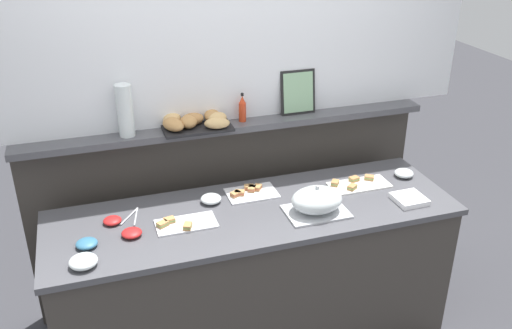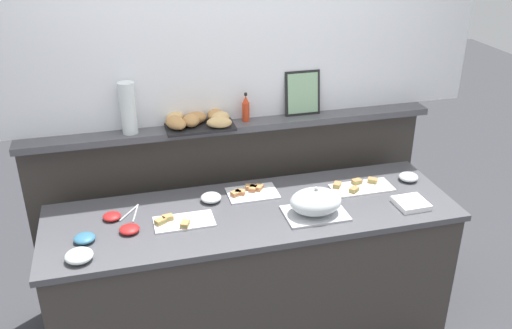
{
  "view_description": "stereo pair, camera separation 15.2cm",
  "coord_description": "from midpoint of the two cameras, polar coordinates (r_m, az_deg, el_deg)",
  "views": [
    {
      "loc": [
        -0.81,
        -2.54,
        2.47
      ],
      "look_at": [
        0.04,
        0.1,
        1.13
      ],
      "focal_mm": 39.12,
      "sensor_mm": 36.0,
      "label": 1
    },
    {
      "loc": [
        -0.66,
        -2.58,
        2.47
      ],
      "look_at": [
        0.04,
        0.1,
        1.13
      ],
      "focal_mm": 39.12,
      "sensor_mm": 36.0,
      "label": 2
    }
  ],
  "objects": [
    {
      "name": "upper_wall_panel",
      "position": [
        3.25,
        -1.49,
        16.12
      ],
      "size": [
        3.1,
        0.08,
        1.36
      ],
      "primitive_type": "cube",
      "color": "white",
      "rests_on": "back_ledge_unit"
    },
    {
      "name": "glass_bowl_medium",
      "position": [
        2.79,
        -16.14,
        -9.02
      ],
      "size": [
        0.14,
        0.14,
        0.05
      ],
      "color": "silver",
      "rests_on": "buffet_counter"
    },
    {
      "name": "sandwich_platter_side",
      "position": [
        3.39,
        11.86,
        -2.25
      ],
      "size": [
        0.37,
        0.17,
        0.04
      ],
      "color": "white",
      "rests_on": "buffet_counter"
    },
    {
      "name": "napkin_stack",
      "position": [
        3.27,
        16.87,
        -3.84
      ],
      "size": [
        0.17,
        0.17,
        0.03
      ],
      "primitive_type": "cube",
      "rotation": [
        0.0,
        0.0,
        0.02
      ],
      "color": "white",
      "rests_on": "buffet_counter"
    },
    {
      "name": "water_carafe",
      "position": [
        3.21,
        -11.62,
        5.66
      ],
      "size": [
        0.09,
        0.09,
        0.3
      ],
      "primitive_type": "cylinder",
      "color": "silver",
      "rests_on": "back_ledge_unit"
    },
    {
      "name": "condiment_bowl_red",
      "position": [
        3.09,
        -13.15,
        -5.21
      ],
      "size": [
        0.1,
        0.1,
        0.03
      ],
      "primitive_type": "ellipsoid",
      "color": "red",
      "rests_on": "buffet_counter"
    },
    {
      "name": "condiment_bowl_cream",
      "position": [
        2.93,
        -15.71,
        -7.29
      ],
      "size": [
        0.11,
        0.11,
        0.04
      ],
      "primitive_type": "ellipsoid",
      "color": "teal",
      "rests_on": "buffet_counter"
    },
    {
      "name": "buffet_counter",
      "position": [
        3.34,
        1.06,
        -11.33
      ],
      "size": [
        2.28,
        0.71,
        0.9
      ],
      "color": "#3D3833",
      "rests_on": "ground_plane"
    },
    {
      "name": "condiment_bowl_dark",
      "position": [
        2.95,
        -11.37,
        -6.52
      ],
      "size": [
        0.11,
        0.11,
        0.04
      ],
      "primitive_type": "ellipsoid",
      "color": "red",
      "rests_on": "buffet_counter"
    },
    {
      "name": "back_ledge_unit",
      "position": [
        3.66,
        -1.18,
        -3.9
      ],
      "size": [
        2.5,
        0.22,
        1.24
      ],
      "color": "#3D3833",
      "rests_on": "ground_plane"
    },
    {
      "name": "serving_cloche",
      "position": [
        3.05,
        7.54,
        -3.91
      ],
      "size": [
        0.34,
        0.24,
        0.17
      ],
      "color": "#B7BABF",
      "rests_on": "buffet_counter"
    },
    {
      "name": "framed_picture",
      "position": [
        3.45,
        6.05,
        7.26
      ],
      "size": [
        0.22,
        0.05,
        0.27
      ],
      "color": "black",
      "rests_on": "back_ledge_unit"
    },
    {
      "name": "glass_bowl_large",
      "position": [
        3.18,
        -3.25,
        -3.45
      ],
      "size": [
        0.12,
        0.12,
        0.05
      ],
      "color": "silver",
      "rests_on": "buffet_counter"
    },
    {
      "name": "sandwich_platter_rear",
      "position": [
        3.26,
        0.81,
        -2.85
      ],
      "size": [
        0.29,
        0.2,
        0.04
      ],
      "color": "silver",
      "rests_on": "buffet_counter"
    },
    {
      "name": "serving_tongs",
      "position": [
        3.12,
        -11.15,
        -4.86
      ],
      "size": [
        0.12,
        0.18,
        0.01
      ],
      "color": "#B7BABF",
      "rests_on": "buffet_counter"
    },
    {
      "name": "hot_sauce_bottle",
      "position": [
        3.34,
        0.26,
        5.7
      ],
      "size": [
        0.04,
        0.04,
        0.18
      ],
      "color": "red",
      "rests_on": "back_ledge_unit"
    },
    {
      "name": "glass_bowl_small",
      "position": [
        3.55,
        16.51,
        -1.27
      ],
      "size": [
        0.12,
        0.12,
        0.05
      ],
      "color": "silver",
      "rests_on": "buffet_counter"
    },
    {
      "name": "sandwich_platter_front",
      "position": [
        2.99,
        -6.24,
        -5.84
      ],
      "size": [
        0.32,
        0.17,
        0.04
      ],
      "color": "silver",
      "rests_on": "buffet_counter"
    },
    {
      "name": "ground_plane",
      "position": [
        4.08,
        -1.32,
        -11.43
      ],
      "size": [
        12.0,
        12.0,
        0.0
      ],
      "primitive_type": "plane",
      "color": "#38383D"
    },
    {
      "name": "bread_basket",
      "position": [
        3.28,
        -4.79,
        4.56
      ],
      "size": [
        0.42,
        0.31,
        0.08
      ],
      "color": "black",
      "rests_on": "back_ledge_unit"
    }
  ]
}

